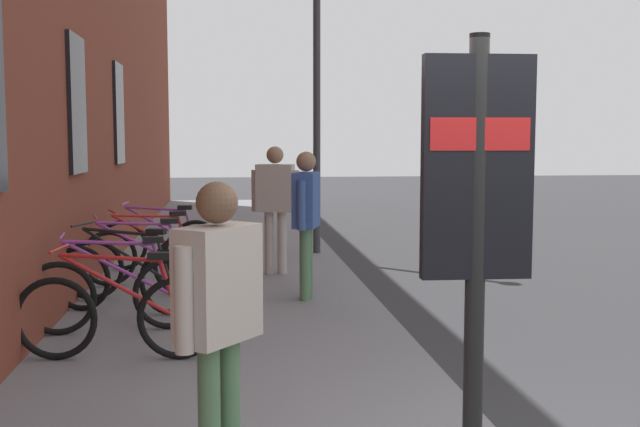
# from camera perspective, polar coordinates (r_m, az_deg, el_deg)

# --- Properties ---
(ground) EXTENTS (60.00, 60.00, 0.00)m
(ground) POSITION_cam_1_polar(r_m,az_deg,el_deg) (10.50, 8.60, -5.59)
(ground) COLOR #2D2D30
(sidewalk_pavement) EXTENTS (24.00, 3.50, 0.12)m
(sidewalk_pavement) POSITION_cam_1_polar(r_m,az_deg,el_deg) (12.10, -6.66, -3.80)
(sidewalk_pavement) COLOR slate
(sidewalk_pavement) RESTS_ON ground
(station_facade) EXTENTS (22.00, 0.65, 8.22)m
(station_facade) POSITION_cam_1_polar(r_m,az_deg,el_deg) (13.26, -16.05, 14.41)
(station_facade) COLOR brown
(station_facade) RESTS_ON ground
(bicycle_under_window) EXTENTS (0.48, 1.77, 0.97)m
(bicycle_under_window) POSITION_cam_1_polar(r_m,az_deg,el_deg) (6.95, -14.47, -7.16)
(bicycle_under_window) COLOR black
(bicycle_under_window) RESTS_ON sidewalk_pavement
(bicycle_mid_rack) EXTENTS (0.48, 1.76, 0.97)m
(bicycle_mid_rack) POSITION_cam_1_polar(r_m,az_deg,el_deg) (7.92, -14.64, -5.61)
(bicycle_mid_rack) COLOR black
(bicycle_mid_rack) RESTS_ON sidewalk_pavement
(bicycle_leaning_wall) EXTENTS (0.69, 1.70, 0.97)m
(bicycle_leaning_wall) POSITION_cam_1_polar(r_m,az_deg,el_deg) (8.75, -13.97, -4.55)
(bicycle_leaning_wall) COLOR black
(bicycle_leaning_wall) RESTS_ON sidewalk_pavement
(bicycle_far_end) EXTENTS (0.57, 1.74, 0.97)m
(bicycle_far_end) POSITION_cam_1_polar(r_m,az_deg,el_deg) (9.58, -13.01, -3.65)
(bicycle_far_end) COLOR black
(bicycle_far_end) RESTS_ON sidewalk_pavement
(bicycle_nearest_sign) EXTENTS (0.67, 1.71, 0.97)m
(bicycle_nearest_sign) POSITION_cam_1_polar(r_m,az_deg,el_deg) (10.47, -12.21, -2.86)
(bicycle_nearest_sign) COLOR black
(bicycle_nearest_sign) RESTS_ON sidewalk_pavement
(bicycle_by_door) EXTENTS (0.48, 1.77, 0.97)m
(bicycle_by_door) POSITION_cam_1_polar(r_m,az_deg,el_deg) (11.48, -11.57, -2.11)
(bicycle_by_door) COLOR black
(bicycle_by_door) RESTS_ON sidewalk_pavement
(transit_info_sign) EXTENTS (0.10, 0.55, 2.40)m
(transit_info_sign) POSITION_cam_1_polar(r_m,az_deg,el_deg) (3.94, 11.32, 1.08)
(transit_info_sign) COLOR black
(transit_info_sign) RESTS_ON sidewalk_pavement
(pedestrian_near_bus) EXTENTS (0.52, 0.49, 1.67)m
(pedestrian_near_bus) POSITION_cam_1_polar(r_m,az_deg,el_deg) (4.21, -7.41, -6.54)
(pedestrian_near_bus) COLOR #4C724C
(pedestrian_near_bus) RESTS_ON sidewalk_pavement
(pedestrian_crossing_street) EXTENTS (0.38, 0.65, 1.78)m
(pedestrian_crossing_street) POSITION_cam_1_polar(r_m,az_deg,el_deg) (10.87, -3.28, 1.25)
(pedestrian_crossing_street) COLOR #B2A599
(pedestrian_crossing_street) RESTS_ON sidewalk_pavement
(pedestrian_by_facade) EXTENTS (0.63, 0.38, 1.74)m
(pedestrian_by_facade) POSITION_cam_1_polar(r_m,az_deg,el_deg) (9.15, -1.01, 0.29)
(pedestrian_by_facade) COLOR #4C724C
(pedestrian_by_facade) RESTS_ON sidewalk_pavement
(street_lamp) EXTENTS (0.28, 0.28, 4.91)m
(street_lamp) POSITION_cam_1_polar(r_m,az_deg,el_deg) (12.87, -0.24, 10.15)
(street_lamp) COLOR #333338
(street_lamp) RESTS_ON sidewalk_pavement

